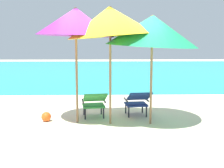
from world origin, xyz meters
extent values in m
plane|color=beige|center=(0.00, 4.00, 0.00)|extent=(40.00, 40.00, 0.00)
cube|color=#28B2B7|center=(0.00, 12.08, 0.00)|extent=(40.00, 18.00, 0.01)
cube|color=#338E3D|center=(-0.47, 0.17, 0.28)|extent=(0.58, 0.57, 0.04)
cube|color=#338E3D|center=(-0.42, -0.19, 0.55)|extent=(0.59, 0.58, 0.27)
cylinder|color=black|center=(-0.71, 0.35, 0.13)|extent=(0.04, 0.04, 0.26)
cylinder|color=black|center=(-0.28, 0.41, 0.13)|extent=(0.04, 0.04, 0.26)
cylinder|color=black|center=(-0.65, -0.07, 0.13)|extent=(0.04, 0.04, 0.26)
cylinder|color=black|center=(-0.22, -0.01, 0.13)|extent=(0.04, 0.04, 0.26)
cube|color=black|center=(-0.72, 0.13, 0.40)|extent=(0.10, 0.50, 0.03)
cube|color=black|center=(-0.21, 0.21, 0.40)|extent=(0.10, 0.50, 0.03)
cube|color=navy|center=(0.59, 0.30, 0.28)|extent=(0.57, 0.55, 0.04)
cube|color=navy|center=(0.63, -0.07, 0.55)|extent=(0.57, 0.57, 0.27)
cylinder|color=black|center=(0.35, 0.48, 0.13)|extent=(0.04, 0.04, 0.26)
cylinder|color=black|center=(0.79, 0.53, 0.13)|extent=(0.04, 0.04, 0.26)
cylinder|color=black|center=(0.39, 0.07, 0.13)|extent=(0.04, 0.04, 0.26)
cylinder|color=black|center=(0.83, 0.11, 0.13)|extent=(0.04, 0.04, 0.26)
cube|color=black|center=(0.33, 0.27, 0.40)|extent=(0.08, 0.50, 0.03)
cube|color=black|center=(0.85, 0.32, 0.40)|extent=(0.08, 0.50, 0.03)
cylinder|color=olive|center=(-0.81, -0.32, 0.99)|extent=(0.05, 0.05, 1.98)
cone|color=purple|center=(-0.81, -0.32, 2.26)|extent=(2.06, 2.04, 0.67)
sphere|color=#4C3823|center=(-0.81, -0.32, 2.53)|extent=(0.07, 0.07, 0.07)
cylinder|color=olive|center=(-0.07, -0.44, 0.99)|extent=(0.05, 0.05, 1.97)
cone|color=yellow|center=(-0.07, -0.44, 2.26)|extent=(2.08, 2.04, 0.77)
sphere|color=#4C3823|center=(-0.07, -0.44, 2.54)|extent=(0.07, 0.07, 0.07)
cylinder|color=olive|center=(0.83, -0.47, 0.89)|extent=(0.05, 0.05, 1.77)
cone|color=#1E9E60|center=(0.83, -0.47, 2.06)|extent=(2.77, 2.76, 0.75)
sphere|color=#4C3823|center=(0.83, -0.47, 2.36)|extent=(0.07, 0.07, 0.07)
sphere|color=#EA5619|center=(-1.55, -0.22, 0.11)|extent=(0.22, 0.22, 0.22)
camera|label=1|loc=(-0.20, -6.58, 1.80)|focal=45.12mm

